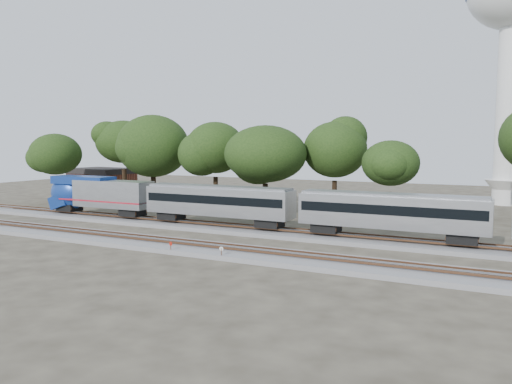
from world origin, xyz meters
TOP-DOWN VIEW (x-y plane):
  - ground at (0.00, 0.00)m, footprint 160.00×160.00m
  - track_far at (0.00, 6.00)m, footprint 160.00×5.00m
  - track_near at (0.00, -4.00)m, footprint 160.00×5.00m
  - train at (17.98, 6.00)m, footprint 88.62×3.05m
  - switch_stand_red at (2.13, -6.33)m, footprint 0.34×0.12m
  - switch_stand_white at (6.99, -6.22)m, footprint 0.35×0.07m
  - switch_lever at (8.04, -5.72)m, footprint 0.57×0.44m
  - brick_building at (-36.25, 26.11)m, footprint 11.04×8.31m
  - tree_0 at (-34.11, 14.23)m, footprint 7.80×7.80m
  - tree_1 at (-28.27, 22.82)m, footprint 9.71×9.71m
  - tree_2 at (-19.59, 19.23)m, footprint 9.06×9.06m
  - tree_3 at (-8.75, 19.10)m, footprint 8.86×8.86m
  - tree_4 at (0.43, 15.82)m, footprint 8.14×8.14m
  - tree_5 at (7.71, 21.08)m, footprint 8.65×8.65m
  - tree_6 at (15.52, 16.91)m, footprint 7.21×7.21m

SIDE VIEW (x-z plane):
  - ground at x=0.00m, z-range 0.00..0.00m
  - switch_lever at x=8.04m, z-range 0.00..0.30m
  - track_far at x=0.00m, z-range -0.16..0.57m
  - track_near at x=0.00m, z-range -0.16..0.57m
  - switch_stand_red at x=2.13m, z-range 0.15..1.23m
  - switch_stand_white at x=6.99m, z-range 0.15..1.26m
  - brick_building at x=-36.25m, z-range 0.02..4.99m
  - train at x=17.98m, z-range 0.91..5.41m
  - tree_6 at x=15.52m, z-range 1.99..12.15m
  - tree_0 at x=-34.11m, z-range 2.15..13.15m
  - tree_4 at x=0.43m, z-range 2.25..13.73m
  - tree_5 at x=7.71m, z-range 2.40..14.59m
  - tree_3 at x=-8.75m, z-range 2.46..14.95m
  - tree_2 at x=-19.59m, z-range 2.51..15.28m
  - tree_1 at x=-28.27m, z-range 2.70..16.38m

